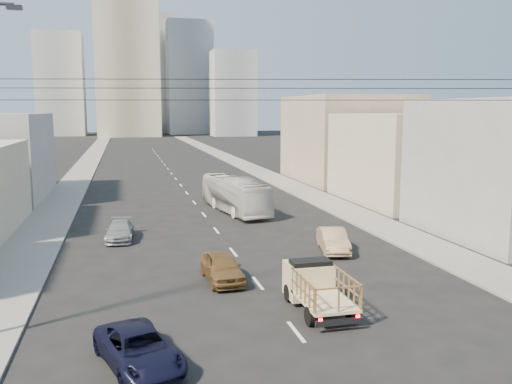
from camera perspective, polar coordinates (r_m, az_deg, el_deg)
name	(u,v)px	position (r m, az deg, el deg)	size (l,w,h in m)	color
ground	(314,355)	(19.36, 6.14, -16.68)	(420.00, 420.00, 0.00)	black
sidewalk_left	(86,165)	(87.02, -17.44, 2.73)	(3.50, 180.00, 0.12)	slate
sidewalk_right	(236,162)	(88.64, -2.08, 3.21)	(3.50, 180.00, 0.12)	slate
lane_dashes	(173,176)	(70.19, -8.68, 1.68)	(0.15, 104.00, 0.01)	silver
flatbed_pickup	(317,284)	(22.98, 6.44, -9.62)	(1.95, 4.41, 1.90)	#CDB689
navy_pickup	(139,349)	(18.62, -12.23, -15.83)	(2.02, 4.38, 1.22)	black
city_bus	(235,194)	(44.54, -2.24, -0.26)	(2.42, 10.36, 2.89)	beige
sedan_brown	(222,267)	(26.68, -3.60, -7.90)	(1.64, 4.08, 1.39)	brown
sedan_tan	(333,240)	(32.40, 8.12, -5.04)	(1.44, 4.13, 1.36)	#A27D5E
sedan_grey	(120,231)	(36.03, -14.14, -3.98)	(1.67, 4.10, 1.19)	gray
overhead_wires	(303,89)	(18.96, 5.02, 10.73)	(23.01, 5.02, 0.72)	black
bldg_right_mid	(412,158)	(51.45, 16.15, 3.46)	(11.00, 14.00, 8.00)	#B0A68E
bldg_right_far	(348,138)	(65.90, 9.63, 5.58)	(12.00, 16.00, 10.00)	gray
high_rise_tower	(127,44)	(187.73, -13.47, 14.94)	(20.00, 20.00, 60.00)	gray
midrise_ne	(189,79)	(203.22, -7.06, 11.76)	(16.00, 16.00, 40.00)	#96999E
midrise_nw	(61,85)	(197.65, -19.85, 10.55)	(15.00, 15.00, 34.00)	#96999E
midrise_back	(153,75)	(217.22, -10.76, 11.99)	(18.00, 18.00, 44.00)	gray
midrise_east	(232,94)	(185.09, -2.53, 10.28)	(14.00, 14.00, 28.00)	#96999E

